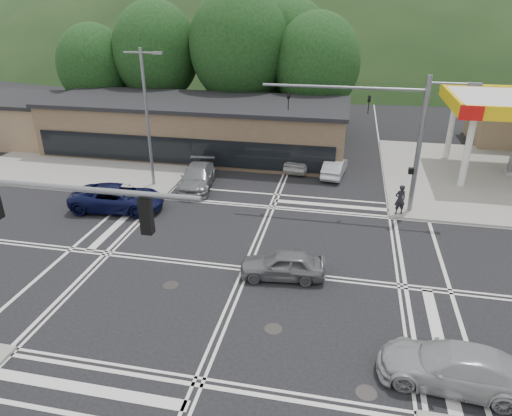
% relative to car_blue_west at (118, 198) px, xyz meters
% --- Properties ---
extents(ground, '(120.00, 120.00, 0.00)m').
position_rel_car_blue_west_xyz_m(ground, '(9.06, -5.00, -0.77)').
color(ground, black).
rests_on(ground, ground).
extents(sidewalk_ne, '(16.00, 16.00, 0.15)m').
position_rel_car_blue_west_xyz_m(sidewalk_ne, '(24.06, 10.00, -0.69)').
color(sidewalk_ne, gray).
rests_on(sidewalk_ne, ground).
extents(sidewalk_nw, '(16.00, 16.00, 0.15)m').
position_rel_car_blue_west_xyz_m(sidewalk_nw, '(-5.94, 10.00, -0.69)').
color(sidewalk_nw, gray).
rests_on(sidewalk_nw, ground).
extents(commercial_row, '(24.00, 8.00, 4.00)m').
position_rel_car_blue_west_xyz_m(commercial_row, '(1.06, 12.00, 1.23)').
color(commercial_row, brown).
rests_on(commercial_row, ground).
extents(commercial_nw, '(8.00, 7.00, 3.60)m').
position_rel_car_blue_west_xyz_m(commercial_nw, '(-14.94, 12.00, 1.03)').
color(commercial_nw, '#846B4F').
rests_on(commercial_nw, ground).
extents(hill_north, '(252.00, 126.00, 140.00)m').
position_rel_car_blue_west_xyz_m(hill_north, '(9.06, 85.00, -0.77)').
color(hill_north, '#1F3718').
rests_on(hill_north, ground).
extents(tree_n_a, '(8.00, 8.00, 11.75)m').
position_rel_car_blue_west_xyz_m(tree_n_a, '(-4.94, 19.00, 6.37)').
color(tree_n_a, '#382619').
rests_on(tree_n_a, ground).
extents(tree_n_b, '(9.00, 9.00, 12.98)m').
position_rel_car_blue_west_xyz_m(tree_n_b, '(3.06, 19.00, 7.02)').
color(tree_n_b, '#382619').
rests_on(tree_n_b, ground).
extents(tree_n_c, '(7.60, 7.60, 10.87)m').
position_rel_car_blue_west_xyz_m(tree_n_c, '(10.06, 19.00, 5.72)').
color(tree_n_c, '#382619').
rests_on(tree_n_c, ground).
extents(tree_n_d, '(6.80, 6.80, 9.76)m').
position_rel_car_blue_west_xyz_m(tree_n_d, '(-10.94, 18.00, 5.07)').
color(tree_n_d, '#382619').
rests_on(tree_n_d, ground).
extents(tree_n_e, '(8.40, 8.40, 11.98)m').
position_rel_car_blue_west_xyz_m(tree_n_e, '(7.06, 23.00, 6.37)').
color(tree_n_e, '#382619').
rests_on(tree_n_e, ground).
extents(streetlight_nw, '(2.50, 0.25, 9.00)m').
position_rel_car_blue_west_xyz_m(streetlight_nw, '(0.62, 4.00, 4.28)').
color(streetlight_nw, slate).
rests_on(streetlight_nw, ground).
extents(signal_mast_ne, '(11.65, 0.30, 8.00)m').
position_rel_car_blue_west_xyz_m(signal_mast_ne, '(16.00, 3.20, 4.30)').
color(signal_mast_ne, slate).
rests_on(signal_mast_ne, ground).
extents(car_blue_west, '(5.76, 3.09, 1.54)m').
position_rel_car_blue_west_xyz_m(car_blue_west, '(0.00, 0.00, 0.00)').
color(car_blue_west, '#0B0F33').
rests_on(car_blue_west, ground).
extents(car_grey_center, '(4.03, 1.99, 1.32)m').
position_rel_car_blue_west_xyz_m(car_grey_center, '(10.85, -5.30, -0.11)').
color(car_grey_center, slate).
rests_on(car_grey_center, ground).
extents(car_silver_east, '(5.06, 2.42, 1.42)m').
position_rel_car_blue_west_xyz_m(car_silver_east, '(17.32, -10.50, -0.06)').
color(car_silver_east, '#9DA0A4').
rests_on(car_silver_east, ground).
extents(car_queue_a, '(1.80, 4.01, 1.28)m').
position_rel_car_blue_west_xyz_m(car_queue_a, '(12.53, 8.50, -0.13)').
color(car_queue_a, silver).
rests_on(car_queue_a, ground).
extents(car_queue_b, '(2.59, 4.82, 1.56)m').
position_rel_car_blue_west_xyz_m(car_queue_b, '(10.06, 9.71, 0.01)').
color(car_queue_b, '#B9B9B4').
rests_on(car_queue_b, ground).
extents(car_northbound, '(2.77, 5.29, 1.46)m').
position_rel_car_blue_west_xyz_m(car_northbound, '(3.56, 4.42, -0.04)').
color(car_northbound, slate).
rests_on(car_northbound, ground).
extents(pedestrian, '(0.77, 0.63, 1.80)m').
position_rel_car_blue_west_xyz_m(pedestrian, '(16.56, 2.50, 0.28)').
color(pedestrian, black).
rests_on(pedestrian, sidewalk_ne).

